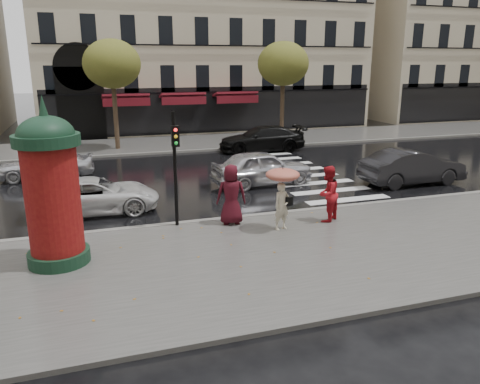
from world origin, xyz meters
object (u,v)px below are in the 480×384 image
object	(u,v)px
traffic_light	(175,158)
car_black	(262,139)
car_darkgrey	(412,167)
car_white	(95,195)
morris_column	(52,186)
woman_umbrella	(282,188)
man_burgundy	(231,194)
woman_red	(327,194)
car_silver	(262,168)
car_far_silver	(46,163)

from	to	relation	value
traffic_light	car_black	xyz separation A→B (m)	(7.54, 12.27, -1.61)
car_darkgrey	car_white	world-z (taller)	car_darkgrey
car_white	traffic_light	bearing A→B (deg)	-135.70
morris_column	traffic_light	world-z (taller)	morris_column
woman_umbrella	car_darkgrey	size ratio (longest dim) A/B	0.43
man_burgundy	traffic_light	xyz separation A→B (m)	(-1.75, 0.33, 1.25)
traffic_light	car_black	size ratio (longest dim) A/B	0.71
woman_red	car_black	distance (m)	13.60
woman_red	car_black	bearing A→B (deg)	-136.63
morris_column	car_silver	distance (m)	10.58
woman_red	car_silver	xyz separation A→B (m)	(-0.20, 5.65, -0.29)
man_burgundy	car_far_silver	world-z (taller)	man_burgundy
morris_column	car_silver	size ratio (longest dim) A/B	0.97
woman_umbrella	man_burgundy	xyz separation A→B (m)	(-1.37, 1.02, -0.35)
car_black	car_far_silver	bearing A→B (deg)	-69.59
woman_red	car_darkgrey	size ratio (longest dim) A/B	0.40
woman_red	car_black	size ratio (longest dim) A/B	0.36
car_white	woman_umbrella	bearing A→B (deg)	-124.44
man_burgundy	traffic_light	world-z (taller)	traffic_light
man_burgundy	morris_column	distance (m)	5.63
car_black	car_far_silver	size ratio (longest dim) A/B	1.23
woman_umbrella	car_silver	xyz separation A→B (m)	(1.56, 5.95, -0.70)
woman_red	car_darkgrey	bearing A→B (deg)	175.33
car_silver	car_black	world-z (taller)	car_silver
car_silver	car_far_silver	distance (m)	10.13
car_silver	car_darkgrey	distance (m)	6.73
traffic_light	car_white	distance (m)	4.07
car_far_silver	car_white	bearing A→B (deg)	18.88
traffic_light	car_far_silver	world-z (taller)	traffic_light
woman_red	car_silver	distance (m)	5.66
woman_umbrella	man_burgundy	distance (m)	1.75
car_black	man_burgundy	bearing A→B (deg)	-20.29
man_burgundy	car_black	world-z (taller)	man_burgundy
car_silver	car_white	world-z (taller)	car_silver
woman_red	car_darkgrey	distance (m)	7.27
man_burgundy	car_far_silver	size ratio (longest dim) A/B	0.47
man_burgundy	car_black	bearing A→B (deg)	-103.43
car_darkgrey	car_white	size ratio (longest dim) A/B	1.03
car_white	woman_red	bearing A→B (deg)	-115.66
woman_umbrella	woman_red	size ratio (longest dim) A/B	1.08
car_black	car_darkgrey	bearing A→B (deg)	24.81
car_black	car_silver	bearing A→B (deg)	-16.05
car_white	car_far_silver	distance (m)	6.44
woman_red	morris_column	distance (m)	8.54
car_far_silver	man_burgundy	bearing A→B (deg)	35.08
man_burgundy	car_silver	xyz separation A→B (m)	(2.93, 4.92, -0.34)
morris_column	traffic_light	size ratio (longest dim) A/B	1.19
woman_red	car_white	world-z (taller)	woman_red
car_black	car_far_silver	distance (m)	12.56
woman_red	car_far_silver	bearing A→B (deg)	-81.69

